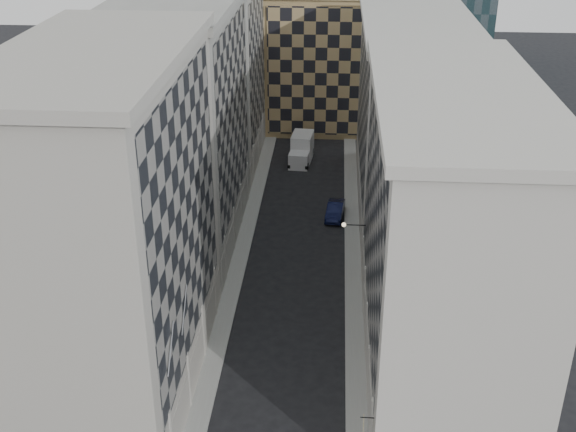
% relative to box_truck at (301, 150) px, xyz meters
% --- Properties ---
extents(sidewalk_west, '(1.50, 100.00, 0.15)m').
position_rel_box_truck_xyz_m(sidewalk_west, '(-4.48, -23.15, -1.35)').
color(sidewalk_west, gray).
rests_on(sidewalk_west, ground).
extents(sidewalk_east, '(1.50, 100.00, 0.15)m').
position_rel_box_truck_xyz_m(sidewalk_east, '(6.02, -23.15, -1.35)').
color(sidewalk_east, gray).
rests_on(sidewalk_east, ground).
extents(bldg_left_a, '(10.80, 22.80, 23.70)m').
position_rel_box_truck_xyz_m(bldg_left_a, '(-10.11, -42.15, 10.40)').
color(bldg_left_a, '#A8A397').
rests_on(bldg_left_a, ground).
extents(bldg_left_b, '(10.80, 22.80, 22.70)m').
position_rel_box_truck_xyz_m(bldg_left_b, '(-10.11, -20.15, 9.90)').
color(bldg_left_b, gray).
rests_on(bldg_left_b, ground).
extents(bldg_left_c, '(10.80, 22.80, 21.70)m').
position_rel_box_truck_xyz_m(bldg_left_c, '(-10.11, 1.85, 9.40)').
color(bldg_left_c, '#A8A397').
rests_on(bldg_left_c, ground).
extents(bldg_right_a, '(10.80, 26.80, 20.70)m').
position_rel_box_truck_xyz_m(bldg_right_a, '(11.65, -38.15, 8.90)').
color(bldg_right_a, beige).
rests_on(bldg_right_a, ground).
extents(bldg_right_b, '(10.80, 28.80, 19.70)m').
position_rel_box_truck_xyz_m(bldg_right_b, '(11.67, -11.15, 8.42)').
color(bldg_right_b, beige).
rests_on(bldg_right_b, ground).
extents(tan_block, '(16.80, 14.80, 18.80)m').
position_rel_box_truck_xyz_m(tan_block, '(2.77, 14.74, 8.01)').
color(tan_block, '#9E8453').
rests_on(tan_block, ground).
extents(flagpoles_left, '(0.10, 6.33, 2.33)m').
position_rel_box_truck_xyz_m(flagpoles_left, '(-5.13, -47.15, 6.58)').
color(flagpoles_left, gray).
rests_on(flagpoles_left, ground).
extents(bracket_lamp, '(1.98, 0.36, 0.36)m').
position_rel_box_truck_xyz_m(bracket_lamp, '(5.15, -29.15, 4.78)').
color(bracket_lamp, black).
rests_on(bracket_lamp, ground).
extents(box_truck, '(2.95, 6.16, 3.27)m').
position_rel_box_truck_xyz_m(box_truck, '(0.00, 0.00, 0.00)').
color(box_truck, silver).
rests_on(box_truck, ground).
extents(dark_car, '(2.13, 4.82, 1.54)m').
position_rel_box_truck_xyz_m(dark_car, '(4.27, -15.31, -0.66)').
color(dark_car, '#0F1437').
rests_on(dark_car, ground).
extents(shop_sign, '(0.82, 0.71, 0.79)m').
position_rel_box_truck_xyz_m(shop_sign, '(6.19, -49.93, 2.41)').
color(shop_sign, black).
rests_on(shop_sign, ground).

